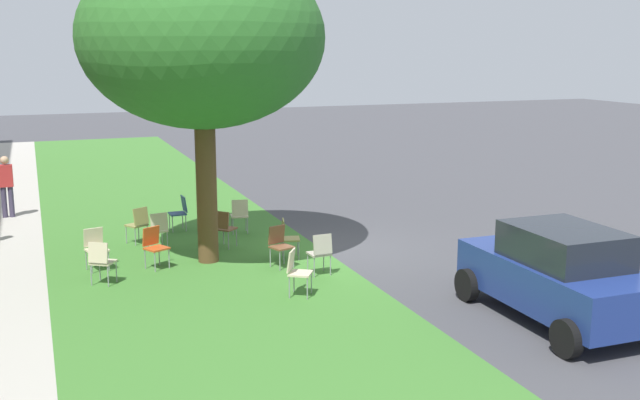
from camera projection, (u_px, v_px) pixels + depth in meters
ground at (332, 250)px, 17.55m from camera, size 80.00×80.00×0.00m
grass_verge at (194, 263)px, 16.44m from camera, size 48.00×6.00×0.01m
street_tree at (202, 39)px, 15.66m from camera, size 5.08×5.08×6.65m
chair_0 at (154, 244)px, 15.99m from camera, size 0.56×0.56×0.88m
chair_1 at (95, 246)px, 15.88m from camera, size 0.51×0.50×0.88m
chair_2 at (297, 269)px, 14.21m from camera, size 0.57×0.58×0.88m
chair_3 at (224, 226)px, 17.61m from camera, size 0.59×0.59×0.88m
chair_4 at (240, 213)px, 18.95m from camera, size 0.48×0.48×0.88m
chair_5 at (158, 228)px, 17.43m from camera, size 0.49×0.49×0.88m
chair_6 at (280, 243)px, 16.10m from camera, size 0.53×0.53×0.88m
chair_7 at (101, 259)px, 14.86m from camera, size 0.58×0.57×0.88m
chair_8 at (287, 236)px, 16.73m from camera, size 0.51×0.52×0.88m
chair_9 at (138, 222)px, 17.98m from camera, size 0.57×0.57×0.88m
chair_10 at (180, 210)px, 19.29m from camera, size 0.44×0.44×0.88m
chair_11 at (320, 251)px, 15.48m from camera, size 0.44×0.44×0.88m
parked_car at (558, 273)px, 12.85m from camera, size 3.70×1.92×1.65m
pedestrian_0 at (6, 184)px, 20.69m from camera, size 0.22×0.36×1.69m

